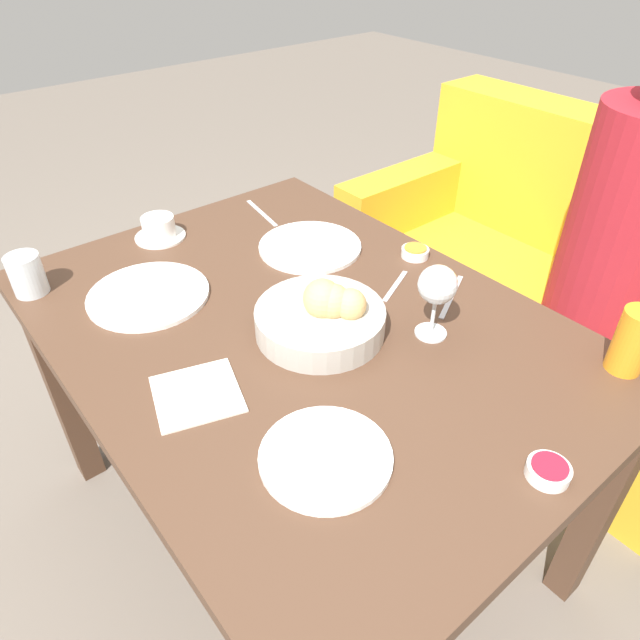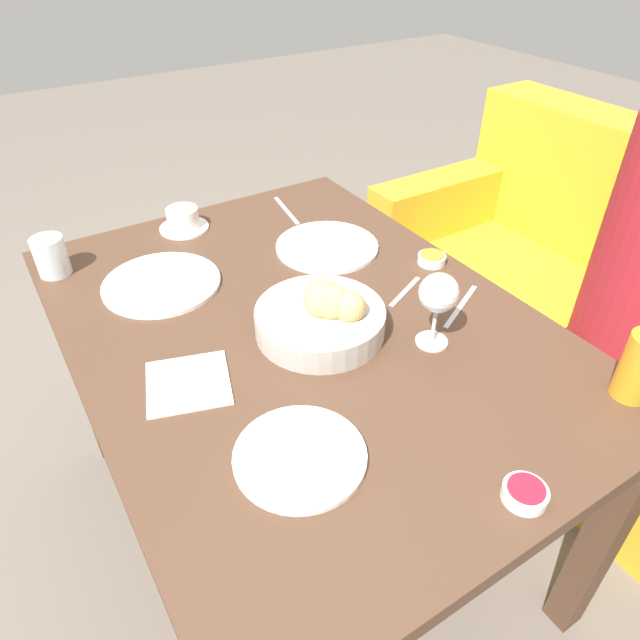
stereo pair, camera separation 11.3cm
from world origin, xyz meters
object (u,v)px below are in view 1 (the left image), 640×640
object	(u,v)px
couch	(566,311)
wine_glass	(437,287)
plate_near_left	(149,295)
plate_far_center	(310,246)
spoon_coffee	(395,286)
knife_silver	(262,213)
fork_silver	(451,296)
napkin	(197,394)
coffee_cup	(159,229)
seated_person	(607,294)
bread_basket	(323,315)
plate_near_right	(326,457)
juice_glass	(633,341)
water_tumbler	(27,275)
jam_bowl_berry	(548,471)
jam_bowl_honey	(415,252)

from	to	relation	value
couch	wine_glass	distance (m)	0.99
plate_near_left	plate_far_center	size ratio (longest dim) A/B	1.03
plate_near_left	spoon_coffee	xyz separation A→B (m)	(0.31, 0.45, -0.00)
knife_silver	spoon_coffee	xyz separation A→B (m)	(0.49, 0.03, -0.00)
fork_silver	napkin	xyz separation A→B (m)	(-0.08, -0.58, 0.00)
wine_glass	spoon_coffee	xyz separation A→B (m)	(-0.17, 0.07, -0.11)
wine_glass	coffee_cup	distance (m)	0.75
couch	seated_person	world-z (taller)	seated_person
bread_basket	spoon_coffee	size ratio (longest dim) A/B	2.06
plate_near_left	wine_glass	size ratio (longest dim) A/B	1.69
plate_near_left	spoon_coffee	distance (m)	0.55
plate_near_right	juice_glass	xyz separation A→B (m)	(0.18, 0.56, 0.06)
couch	napkin	size ratio (longest dim) A/B	7.79
plate_near_left	coffee_cup	distance (m)	0.27
wine_glass	spoon_coffee	distance (m)	0.21
couch	seated_person	size ratio (longest dim) A/B	1.17
napkin	wine_glass	bearing A→B (deg)	72.50
water_tumbler	napkin	xyz separation A→B (m)	(0.52, 0.12, -0.04)
jam_bowl_berry	knife_silver	world-z (taller)	jam_bowl_berry
jam_bowl_berry	jam_bowl_honey	world-z (taller)	same
couch	juice_glass	distance (m)	0.89
coffee_cup	fork_silver	distance (m)	0.75
plate_far_center	knife_silver	size ratio (longest dim) A/B	1.43
couch	wine_glass	world-z (taller)	couch
plate_near_right	jam_bowl_berry	bearing A→B (deg)	45.34
plate_near_left	jam_bowl_honey	size ratio (longest dim) A/B	3.95
napkin	seated_person	bearing A→B (deg)	80.39
bread_basket	napkin	world-z (taller)	bread_basket
wine_glass	knife_silver	world-z (taller)	wine_glass
jam_bowl_honey	wine_glass	bearing A→B (deg)	-40.79
seated_person	napkin	world-z (taller)	seated_person
couch	bread_basket	distance (m)	1.10
jam_bowl_honey	spoon_coffee	xyz separation A→B (m)	(0.06, -0.13, -0.01)
plate_near_right	napkin	xyz separation A→B (m)	(-0.25, -0.09, -0.00)
spoon_coffee	knife_silver	bearing A→B (deg)	-176.91
bread_basket	plate_near_left	world-z (taller)	bread_basket
bread_basket	plate_near_right	size ratio (longest dim) A/B	1.23
plate_near_left	napkin	world-z (taller)	plate_near_left
juice_glass	water_tumbler	size ratio (longest dim) A/B	1.40
couch	jam_bowl_berry	xyz separation A→B (m)	(0.45, -0.97, 0.40)
wine_glass	spoon_coffee	bearing A→B (deg)	157.77
plate_near_left	knife_silver	size ratio (longest dim) A/B	1.48
bread_basket	plate_near_left	xyz separation A→B (m)	(-0.34, -0.22, -0.04)
jam_bowl_honey	seated_person	bearing A→B (deg)	60.22
juice_glass	wine_glass	xyz separation A→B (m)	(-0.29, -0.20, 0.05)
couch	juice_glass	size ratio (longest dim) A/B	11.23
plate_near_right	plate_far_center	xyz separation A→B (m)	(-0.53, 0.39, 0.00)
plate_near_left	juice_glass	xyz separation A→B (m)	(0.77, 0.58, 0.06)
plate_far_center	jam_bowl_berry	world-z (taller)	jam_bowl_berry
couch	jam_bowl_berry	size ratio (longest dim) A/B	21.56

